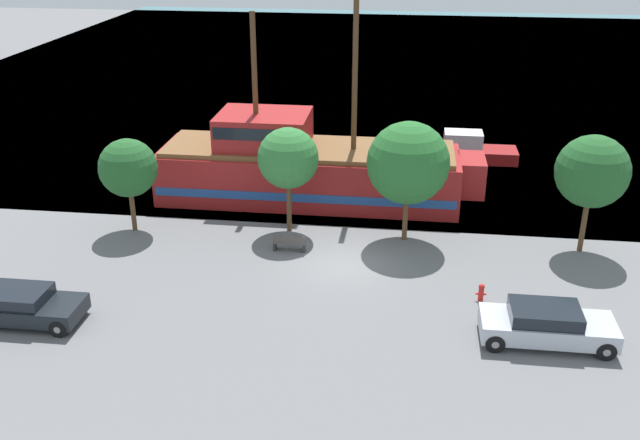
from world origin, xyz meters
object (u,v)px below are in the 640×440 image
bench_promenade_east (289,243)px  parked_car_curb_front (547,325)px  moored_boat_dockside (467,150)px  fire_hydrant (481,292)px  pirate_ship (306,168)px  parked_car_curb_mid (19,305)px

bench_promenade_east → parked_car_curb_front: bearing=-30.5°
moored_boat_dockside → parked_car_curb_front: moored_boat_dockside is taller
parked_car_curb_front → fire_hydrant: bearing=127.4°
parked_car_curb_front → bench_promenade_east: size_ratio=3.22×
parked_car_curb_front → bench_promenade_east: (-10.60, 6.24, -0.31)m
moored_boat_dockside → bench_promenade_east: size_ratio=3.91×
pirate_ship → fire_hydrant: pirate_ship is taller
parked_car_curb_mid → parked_car_curb_front: bearing=3.0°
moored_boat_dockside → bench_promenade_east: moored_boat_dockside is taller
parked_car_curb_front → moored_boat_dockside: bearing=94.5°
pirate_ship → parked_car_curb_front: pirate_ship is taller
parked_car_curb_front → fire_hydrant: (-2.11, 2.76, -0.33)m
parked_car_curb_mid → fire_hydrant: bearing=12.1°
parked_car_curb_mid → fire_hydrant: 18.22m
pirate_ship → moored_boat_dockside: bearing=39.9°
pirate_ship → parked_car_curb_mid: size_ratio=3.60×
moored_boat_dockside → bench_promenade_east: (-8.99, -14.26, -0.23)m
moored_boat_dockside → bench_promenade_east: bearing=-122.2°
pirate_ship → moored_boat_dockside: 11.97m
pirate_ship → fire_hydrant: (8.65, -10.10, -1.37)m
parked_car_curb_front → parked_car_curb_mid: 19.95m
pirate_ship → bench_promenade_east: 6.76m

